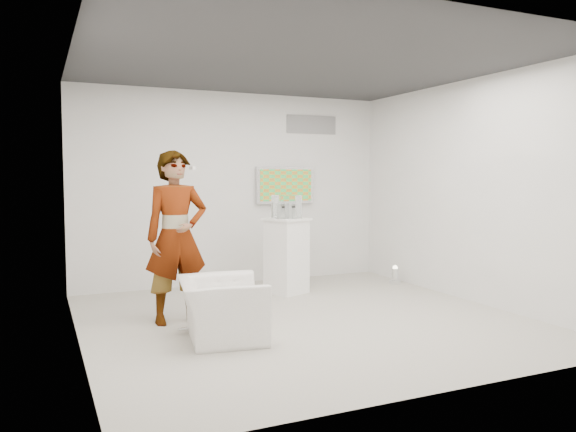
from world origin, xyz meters
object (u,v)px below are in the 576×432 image
object	(u,v)px
tv	(285,185)
pedestal	(287,256)
person	(176,237)
floor_uplight	(395,275)
armchair	(222,309)

from	to	relation	value
tv	pedestal	distance (m)	1.48
person	pedestal	size ratio (longest dim) A/B	1.82
pedestal	floor_uplight	distance (m)	1.89
tv	floor_uplight	distance (m)	2.27
tv	pedestal	world-z (taller)	tv
person	armchair	xyz separation A→B (m)	(0.27, -0.86, -0.68)
tv	floor_uplight	world-z (taller)	tv
tv	armchair	bearing A→B (deg)	-124.83
person	floor_uplight	bearing A→B (deg)	9.83
person	armchair	world-z (taller)	person
armchair	pedestal	size ratio (longest dim) A/B	0.89
tv	pedestal	size ratio (longest dim) A/B	0.92
armchair	person	bearing A→B (deg)	26.29
floor_uplight	pedestal	bearing A→B (deg)	177.63
armchair	floor_uplight	size ratio (longest dim) A/B	3.53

